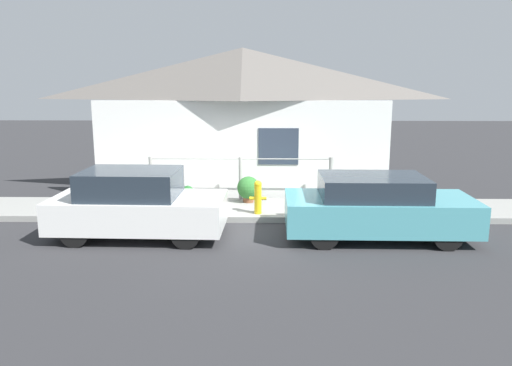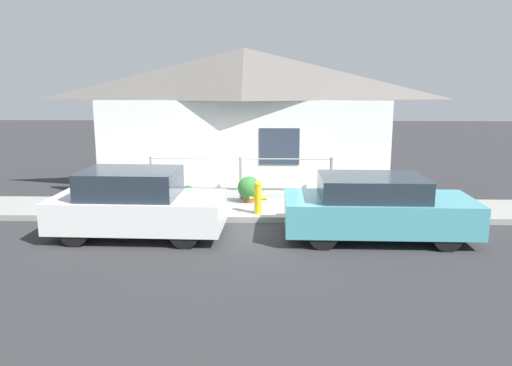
% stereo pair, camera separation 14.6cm
% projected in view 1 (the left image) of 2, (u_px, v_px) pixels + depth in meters
% --- Properties ---
extents(ground_plane, '(60.00, 60.00, 0.00)m').
position_uv_depth(ground_plane, '(237.00, 223.00, 11.71)').
color(ground_plane, '#2D2D30').
extents(sidewalk, '(24.00, 1.94, 0.14)m').
position_uv_depth(sidewalk, '(239.00, 210.00, 12.65)').
color(sidewalk, gray).
rests_on(sidewalk, ground_plane).
extents(house, '(8.54, 2.23, 4.20)m').
position_uv_depth(house, '(243.00, 80.00, 14.28)').
color(house, white).
rests_on(house, ground_plane).
extents(fence, '(4.90, 0.10, 1.15)m').
position_uv_depth(fence, '(241.00, 176.00, 13.31)').
color(fence, '#999993').
rests_on(fence, sidewalk).
extents(car_left, '(3.66, 1.74, 1.45)m').
position_uv_depth(car_left, '(137.00, 204.00, 10.56)').
color(car_left, white).
rests_on(car_left, ground_plane).
extents(car_right, '(3.93, 1.75, 1.34)m').
position_uv_depth(car_right, '(377.00, 207.00, 10.48)').
color(car_right, teal).
rests_on(car_right, ground_plane).
extents(fire_hydrant, '(0.41, 0.18, 0.81)m').
position_uv_depth(fire_hydrant, '(258.00, 196.00, 11.91)').
color(fire_hydrant, yellow).
rests_on(fire_hydrant, sidewalk).
extents(potted_plant_near_hydrant, '(0.59, 0.59, 0.68)m').
position_uv_depth(potted_plant_near_hydrant, '(248.00, 188.00, 13.06)').
color(potted_plant_near_hydrant, brown).
rests_on(potted_plant_near_hydrant, sidewalk).
extents(potted_plant_by_fence, '(0.34, 0.34, 0.49)m').
position_uv_depth(potted_plant_by_fence, '(188.00, 194.00, 12.86)').
color(potted_plant_by_fence, '#9E5638').
rests_on(potted_plant_by_fence, sidewalk).
extents(potted_plant_corner, '(0.55, 0.55, 0.63)m').
position_uv_depth(potted_plant_corner, '(351.00, 192.00, 12.71)').
color(potted_plant_corner, slate).
rests_on(potted_plant_corner, sidewalk).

